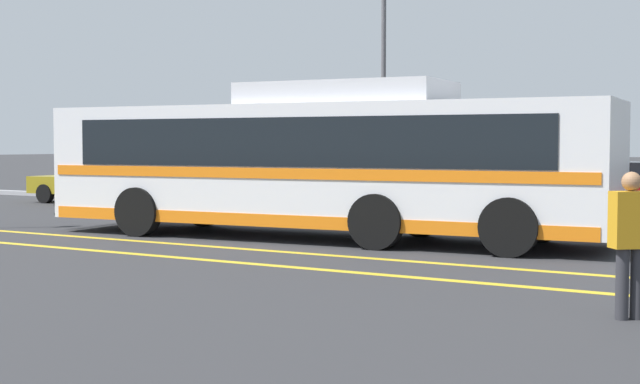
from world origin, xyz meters
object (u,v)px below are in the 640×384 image
parked_car_2 (397,191)px  pedestrian_0 (630,236)px  parked_car_0 (96,182)px  parked_car_1 (225,185)px  street_lamp (384,31)px  transit_bus (321,162)px

parked_car_2 → pedestrian_0: pedestrian_0 is taller
parked_car_2 → parked_car_0: bearing=-92.9°
parked_car_1 → parked_car_2: size_ratio=1.03×
parked_car_1 → pedestrian_0: pedestrian_0 is taller
parked_car_2 → street_lamp: street_lamp is taller
parked_car_0 → pedestrian_0: 21.50m
transit_bus → parked_car_0: bearing=59.7°
parked_car_2 → pedestrian_0: (7.91, -10.72, 0.22)m
parked_car_1 → pedestrian_0: size_ratio=2.72×
transit_bus → parked_car_0: 12.88m
parked_car_0 → parked_car_2: size_ratio=0.97×
parked_car_1 → pedestrian_0: bearing=-124.7°
transit_bus → parked_car_2: transit_bus is taller
parked_car_1 → street_lamp: (3.89, 2.32, 4.36)m
parked_car_0 → street_lamp: bearing=-79.9°
parked_car_2 → street_lamp: 5.18m
parked_car_1 → parked_car_2: bearing=-85.6°
parked_car_0 → parked_car_2: parked_car_2 is taller
parked_car_0 → parked_car_2: (10.66, -0.10, 0.02)m
parked_car_1 → parked_car_2: 5.43m
transit_bus → parked_car_2: bearing=5.0°
parked_car_2 → parked_car_1: bearing=-91.9°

